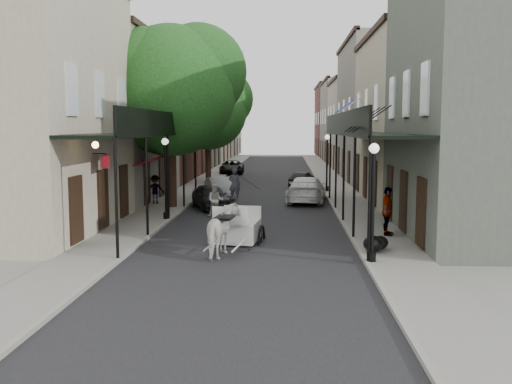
# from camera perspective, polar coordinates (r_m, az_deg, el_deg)

# --- Properties ---
(ground) EXTENTS (140.00, 140.00, 0.00)m
(ground) POSITION_cam_1_polar(r_m,az_deg,el_deg) (20.24, -1.01, -5.82)
(ground) COLOR gray
(ground) RESTS_ON ground
(road) EXTENTS (8.00, 90.00, 0.01)m
(road) POSITION_cam_1_polar(r_m,az_deg,el_deg) (39.98, 0.99, 0.30)
(road) COLOR black
(road) RESTS_ON ground
(sidewalk_left) EXTENTS (2.20, 90.00, 0.12)m
(sidewalk_left) POSITION_cam_1_polar(r_m,az_deg,el_deg) (40.46, -6.10, 0.42)
(sidewalk_left) COLOR gray
(sidewalk_left) RESTS_ON ground
(sidewalk_right) EXTENTS (2.20, 90.00, 0.12)m
(sidewalk_right) POSITION_cam_1_polar(r_m,az_deg,el_deg) (40.12, 8.15, 0.34)
(sidewalk_right) COLOR gray
(sidewalk_right) RESTS_ON ground
(building_row_left) EXTENTS (5.00, 80.00, 10.50)m
(building_row_left) POSITION_cam_1_polar(r_m,az_deg,el_deg) (50.73, -8.43, 7.48)
(building_row_left) COLOR #BFB399
(building_row_left) RESTS_ON ground
(building_row_right) EXTENTS (5.00, 80.00, 10.50)m
(building_row_right) POSITION_cam_1_polar(r_m,az_deg,el_deg) (50.25, 11.35, 7.43)
(building_row_right) COLOR gray
(building_row_right) RESTS_ON ground
(gallery_left) EXTENTS (2.20, 18.05, 4.88)m
(gallery_left) POSITION_cam_1_polar(r_m,az_deg,el_deg) (27.41, -10.08, 5.85)
(gallery_left) COLOR black
(gallery_left) RESTS_ON sidewalk_left
(gallery_right) EXTENTS (2.20, 18.05, 4.88)m
(gallery_right) POSITION_cam_1_polar(r_m,az_deg,el_deg) (26.92, 10.31, 5.83)
(gallery_right) COLOR black
(gallery_right) RESTS_ON sidewalk_right
(tree_near) EXTENTS (7.31, 6.80, 9.63)m
(tree_near) POSITION_cam_1_polar(r_m,az_deg,el_deg) (30.50, -7.69, 10.52)
(tree_near) COLOR #382619
(tree_near) RESTS_ON sidewalk_left
(tree_far) EXTENTS (6.45, 6.00, 8.61)m
(tree_far) POSITION_cam_1_polar(r_m,az_deg,el_deg) (44.29, -4.36, 8.44)
(tree_far) COLOR #382619
(tree_far) RESTS_ON sidewalk_left
(lamppost_right_near) EXTENTS (0.32, 0.32, 3.71)m
(lamppost_right_near) POSITION_cam_1_polar(r_m,az_deg,el_deg) (18.07, 11.60, -0.84)
(lamppost_right_near) COLOR black
(lamppost_right_near) RESTS_ON sidewalk_right
(lamppost_left) EXTENTS (0.32, 0.32, 3.71)m
(lamppost_left) POSITION_cam_1_polar(r_m,az_deg,el_deg) (26.40, -9.01, 1.49)
(lamppost_left) COLOR black
(lamppost_left) RESTS_ON sidewalk_left
(lamppost_right_far) EXTENTS (0.32, 0.32, 3.71)m
(lamppost_right_far) POSITION_cam_1_polar(r_m,az_deg,el_deg) (37.89, 7.11, 3.01)
(lamppost_right_far) COLOR black
(lamppost_right_far) RESTS_ON sidewalk_right
(horse) EXTENTS (1.18, 2.14, 1.72)m
(horse) POSITION_cam_1_polar(r_m,az_deg,el_deg) (19.15, -3.25, -3.91)
(horse) COLOR silver
(horse) RESTS_ON ground
(carriage) EXTENTS (1.96, 2.69, 2.88)m
(carriage) POSITION_cam_1_polar(r_m,az_deg,el_deg) (21.69, -1.60, -1.99)
(carriage) COLOR black
(carriage) RESTS_ON ground
(pedestrian_walking) EXTENTS (0.82, 0.66, 1.60)m
(pedestrian_walking) POSITION_cam_1_polar(r_m,az_deg,el_deg) (27.61, -4.08, -0.83)
(pedestrian_walking) COLOR #B8B7AD
(pedestrian_walking) RESTS_ON ground
(pedestrian_sidewalk_left) EXTENTS (1.09, 0.72, 1.58)m
(pedestrian_sidewalk_left) POSITION_cam_1_polar(r_m,az_deg,el_deg) (31.89, -10.05, 0.26)
(pedestrian_sidewalk_left) COLOR gray
(pedestrian_sidewalk_left) RESTS_ON sidewalk_left
(pedestrian_sidewalk_right) EXTENTS (0.80, 1.20, 1.90)m
(pedestrian_sidewalk_right) POSITION_cam_1_polar(r_m,az_deg,el_deg) (22.73, 13.01, -1.88)
(pedestrian_sidewalk_right) COLOR gray
(pedestrian_sidewalk_right) RESTS_ON sidewalk_right
(car_left_near) EXTENTS (2.76, 4.10, 1.30)m
(car_left_near) POSITION_cam_1_polar(r_m,az_deg,el_deg) (30.39, -4.57, -0.46)
(car_left_near) COLOR black
(car_left_near) RESTS_ON ground
(car_left_mid) EXTENTS (2.42, 4.05, 1.26)m
(car_left_mid) POSITION_cam_1_polar(r_m,az_deg,el_deg) (34.76, -3.61, 0.40)
(car_left_mid) COLOR gray
(car_left_mid) RESTS_ON ground
(car_left_far) EXTENTS (2.26, 4.63, 1.27)m
(car_left_far) POSITION_cam_1_polar(r_m,az_deg,el_deg) (52.91, -2.42, 2.50)
(car_left_far) COLOR black
(car_left_far) RESTS_ON ground
(car_right_near) EXTENTS (2.64, 5.33, 1.49)m
(car_right_near) POSITION_cam_1_polar(r_m,az_deg,el_deg) (33.00, 5.08, 0.25)
(car_right_near) COLOR silver
(car_right_near) RESTS_ON ground
(car_right_far) EXTENTS (2.38, 3.87, 1.23)m
(car_right_far) POSITION_cam_1_polar(r_m,az_deg,el_deg) (41.12, 4.68, 1.31)
(car_right_far) COLOR black
(car_right_far) RESTS_ON ground
(trash_bags) EXTENTS (0.92, 1.07, 0.57)m
(trash_bags) POSITION_cam_1_polar(r_m,az_deg,el_deg) (19.89, 11.88, -5.05)
(trash_bags) COLOR black
(trash_bags) RESTS_ON sidewalk_right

